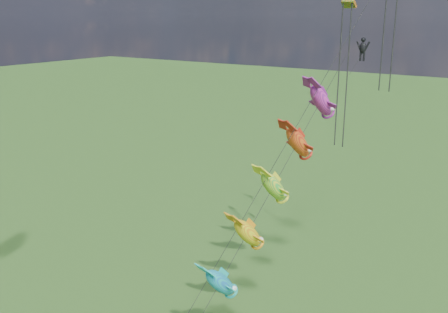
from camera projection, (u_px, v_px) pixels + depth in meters
The scene contains 3 objects.
ground at pixel (47, 288), 36.60m from camera, with size 300.00×300.00×0.00m, color #1A4611.
fish_windsock_rig at pixel (273, 187), 29.80m from camera, with size 3.69×15.63×16.78m.
parafoil_rig at pixel (360, 44), 30.81m from camera, with size 7.74×16.24×23.35m.
Camera 1 is at (28.94, -19.74, 19.39)m, focal length 40.00 mm.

